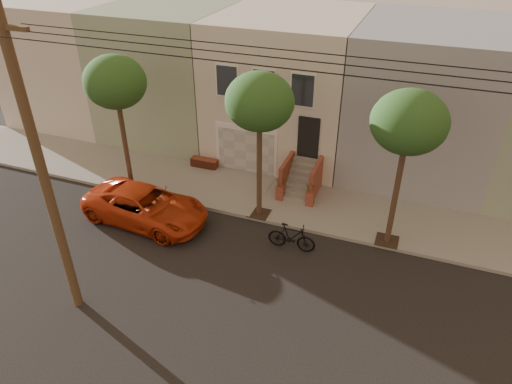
% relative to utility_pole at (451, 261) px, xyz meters
% --- Properties ---
extents(ground, '(90.00, 90.00, 0.00)m').
position_rel_utility_pole_xyz_m(ground, '(-8.00, 3.20, -5.19)').
color(ground, black).
rests_on(ground, ground).
extents(sidewalk, '(40.00, 3.70, 0.15)m').
position_rel_utility_pole_xyz_m(sidewalk, '(-8.00, 8.55, -5.11)').
color(sidewalk, gray).
rests_on(sidewalk, ground).
extents(house_row, '(33.10, 11.70, 7.00)m').
position_rel_utility_pole_xyz_m(house_row, '(-8.00, 14.39, -1.54)').
color(house_row, beige).
rests_on(house_row, sidewalk).
extents(tree_left, '(2.70, 2.57, 6.30)m').
position_rel_utility_pole_xyz_m(tree_left, '(-13.50, 7.10, 0.07)').
color(tree_left, '#2D2116').
rests_on(tree_left, sidewalk).
extents(tree_mid, '(2.70, 2.57, 6.30)m').
position_rel_utility_pole_xyz_m(tree_mid, '(-7.00, 7.10, 0.07)').
color(tree_mid, '#2D2116').
rests_on(tree_mid, sidewalk).
extents(tree_right, '(2.70, 2.57, 6.30)m').
position_rel_utility_pole_xyz_m(tree_right, '(-1.50, 7.10, 0.07)').
color(tree_right, '#2D2116').
rests_on(tree_right, sidewalk).
extents(utility_pole, '(23.60, 1.22, 10.00)m').
position_rel_utility_pole_xyz_m(utility_pole, '(0.00, 0.00, 0.00)').
color(utility_pole, '#42321E').
rests_on(utility_pole, ground).
extents(pickup_truck, '(5.64, 2.95, 1.52)m').
position_rel_utility_pole_xyz_m(pickup_truck, '(-11.41, 5.10, -4.43)').
color(pickup_truck, '#BB3311').
rests_on(pickup_truck, ground).
extents(motorcycle, '(1.93, 0.57, 1.16)m').
position_rel_utility_pole_xyz_m(motorcycle, '(-5.02, 5.43, -4.61)').
color(motorcycle, black).
rests_on(motorcycle, ground).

